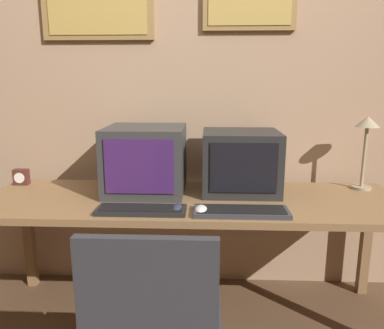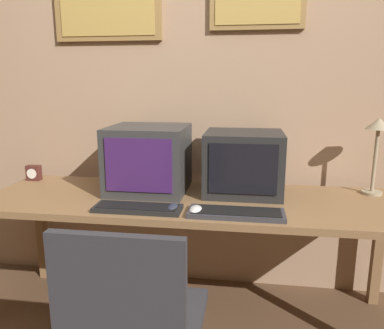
{
  "view_description": "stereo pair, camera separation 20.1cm",
  "coord_description": "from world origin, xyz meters",
  "views": [
    {
      "loc": [
        0.09,
        -1.29,
        1.35
      ],
      "look_at": [
        0.0,
        0.67,
        0.92
      ],
      "focal_mm": 35.0,
      "sensor_mm": 36.0,
      "label": 1
    },
    {
      "loc": [
        0.29,
        -1.27,
        1.35
      ],
      "look_at": [
        0.0,
        0.67,
        0.92
      ],
      "focal_mm": 35.0,
      "sensor_mm": 36.0,
      "label": 2
    }
  ],
  "objects": [
    {
      "name": "wall_back",
      "position": [
        -0.0,
        1.13,
        1.31
      ],
      "size": [
        8.0,
        0.08,
        2.6
      ],
      "color": "tan",
      "rests_on": "ground_plane"
    },
    {
      "name": "desk_clock",
      "position": [
        -1.07,
        0.9,
        0.78
      ],
      "size": [
        0.09,
        0.05,
        0.1
      ],
      "color": "#4C231E",
      "rests_on": "desk"
    },
    {
      "name": "monitor_right",
      "position": [
        0.27,
        0.82,
        0.9
      ],
      "size": [
        0.43,
        0.4,
        0.35
      ],
      "color": "black",
      "rests_on": "desk"
    },
    {
      "name": "keyboard_main",
      "position": [
        -0.24,
        0.43,
        0.74
      ],
      "size": [
        0.44,
        0.14,
        0.03
      ],
      "color": "black",
      "rests_on": "desk"
    },
    {
      "name": "keyboard_side",
      "position": [
        0.25,
        0.43,
        0.74
      ],
      "size": [
        0.46,
        0.16,
        0.03
      ],
      "color": "#333338",
      "rests_on": "desk"
    },
    {
      "name": "monitor_left",
      "position": [
        -0.27,
        0.79,
        0.92
      ],
      "size": [
        0.44,
        0.43,
        0.38
      ],
      "color": "#333333",
      "rests_on": "desk"
    },
    {
      "name": "desk",
      "position": [
        0.0,
        0.67,
        0.66
      ],
      "size": [
        2.29,
        0.71,
        0.73
      ],
      "color": "olive",
      "rests_on": "ground_plane"
    },
    {
      "name": "desk_lamp",
      "position": [
        1.0,
        0.9,
        1.06
      ],
      "size": [
        0.14,
        0.14,
        0.43
      ],
      "color": "tan",
      "rests_on": "desk"
    },
    {
      "name": "mouse_far_corner",
      "position": [
        -0.06,
        0.45,
        0.75
      ],
      "size": [
        0.06,
        0.11,
        0.04
      ],
      "color": "#282D3D",
      "rests_on": "desk"
    },
    {
      "name": "mouse_near_keyboard",
      "position": [
        0.05,
        0.42,
        0.75
      ],
      "size": [
        0.06,
        0.12,
        0.04
      ],
      "color": "silver",
      "rests_on": "desk"
    }
  ]
}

